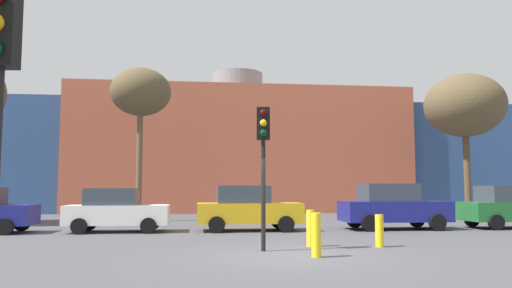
% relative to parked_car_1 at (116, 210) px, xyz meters
% --- Properties ---
extents(ground_plane, '(200.00, 200.00, 0.00)m').
position_rel_parked_car_1_xyz_m(ground_plane, '(5.49, -7.45, -0.84)').
color(ground_plane, '#47474C').
extents(building_backdrop, '(41.22, 11.83, 10.92)m').
position_rel_parked_car_1_xyz_m(building_backdrop, '(6.22, 19.37, 3.48)').
color(building_backdrop, '#B2563D').
rests_on(building_backdrop, ground_plane).
extents(parked_car_1, '(3.91, 1.92, 1.69)m').
position_rel_parked_car_1_xyz_m(parked_car_1, '(0.00, 0.00, 0.00)').
color(parked_car_1, white).
rests_on(parked_car_1, ground_plane).
extents(parked_car_2, '(4.15, 2.04, 1.80)m').
position_rel_parked_car_1_xyz_m(parked_car_2, '(5.14, -0.00, 0.05)').
color(parked_car_2, gold).
rests_on(parked_car_2, ground_plane).
extents(parked_car_3, '(4.36, 2.14, 1.89)m').
position_rel_parked_car_1_xyz_m(parked_car_3, '(11.20, 0.00, 0.10)').
color(parked_car_3, navy).
rests_on(parked_car_3, ground_plane).
extents(parked_car_4, '(4.17, 2.05, 1.81)m').
position_rel_parked_car_1_xyz_m(parked_car_4, '(16.47, 0.00, 0.06)').
color(parked_car_4, '#1E662D').
rests_on(parked_car_4, ground_plane).
extents(traffic_light_island, '(0.38, 0.37, 3.93)m').
position_rel_parked_car_1_xyz_m(traffic_light_island, '(4.94, -6.49, 2.05)').
color(traffic_light_island, black).
rests_on(traffic_light_island, ground_plane).
extents(bare_tree_0, '(3.15, 3.15, 8.00)m').
position_rel_parked_car_1_xyz_m(bare_tree_0, '(0.11, 6.21, 5.81)').
color(bare_tree_0, brown).
rests_on(bare_tree_0, ground_plane).
extents(bare_tree_1, '(4.73, 4.73, 8.57)m').
position_rel_parked_car_1_xyz_m(bare_tree_1, '(19.07, 7.95, 5.79)').
color(bare_tree_1, brown).
rests_on(bare_tree_1, ground_plane).
extents(bollard_yellow_0, '(0.24, 0.24, 1.09)m').
position_rel_parked_car_1_xyz_m(bollard_yellow_0, '(6.09, -7.82, -0.30)').
color(bollard_yellow_0, yellow).
rests_on(bollard_yellow_0, ground_plane).
extents(bollard_yellow_1, '(0.24, 0.24, 0.93)m').
position_rel_parked_car_1_xyz_m(bollard_yellow_1, '(8.41, -5.92, -0.38)').
color(bollard_yellow_1, yellow).
rests_on(bollard_yellow_1, ground_plane).
extents(bollard_yellow_2, '(0.24, 0.24, 1.06)m').
position_rel_parked_car_1_xyz_m(bollard_yellow_2, '(6.45, -5.61, -0.31)').
color(bollard_yellow_2, yellow).
rests_on(bollard_yellow_2, ground_plane).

